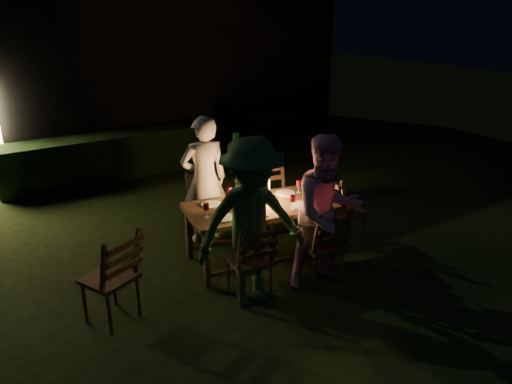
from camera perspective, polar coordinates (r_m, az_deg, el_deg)
garden_envelope at (r=11.88m, az=-17.39°, el=12.72°), size 40.00×40.00×3.20m
dining_table at (r=6.12m, az=0.46°, el=-2.09°), size 1.91×1.18×0.74m
chair_near_left at (r=5.49m, az=-0.67°, el=-9.29°), size 0.48×0.51×0.97m
chair_near_right at (r=5.85m, az=7.58°, el=-7.45°), size 0.51×0.54×0.99m
chair_far_left at (r=6.79m, az=-5.63°, el=-3.27°), size 0.51×0.53×0.97m
chair_far_right at (r=7.11m, az=2.06°, el=-1.77°), size 0.55×0.58×1.07m
chair_end at (r=6.80m, az=10.02°, el=-3.32°), size 0.54×0.51×1.02m
chair_spare at (r=5.32m, az=-16.10°, el=-11.00°), size 0.63×0.65×1.04m
person_house_side at (r=6.63m, az=-5.93°, el=1.39°), size 0.69×0.51×1.72m
person_opp_right at (r=5.56m, az=8.11°, el=-2.36°), size 0.96×0.80×1.77m
person_opp_left at (r=5.17m, az=-0.50°, el=-3.56°), size 1.28×0.87×1.83m
lantern at (r=6.09m, az=0.72°, el=0.15°), size 0.16×0.16×0.35m
plate_far_left at (r=6.10m, az=-5.10°, el=-1.42°), size 0.25×0.25×0.01m
plate_near_left at (r=5.72m, az=-3.73°, el=-2.95°), size 0.25×0.25×0.01m
plate_far_right at (r=6.45m, az=3.36°, el=-0.12°), size 0.25×0.25×0.01m
plate_near_right at (r=6.09m, az=5.18°, el=-1.48°), size 0.25×0.25×0.01m
wineglass_a at (r=6.20m, az=-3.11°, el=-0.20°), size 0.06×0.06×0.18m
wineglass_b at (r=5.72m, az=-5.69°, el=-2.10°), size 0.06×0.06×0.18m
wineglass_c at (r=5.94m, az=4.20°, el=-1.17°), size 0.06×0.06×0.18m
wineglass_d at (r=6.46m, az=4.89°, el=0.64°), size 0.06×0.06×0.18m
wineglass_e at (r=5.77m, az=0.74°, el=-1.82°), size 0.06×0.06×0.18m
bottle_table at (r=5.95m, az=-1.74°, el=-0.56°), size 0.07×0.07×0.28m
napkin_left at (r=5.76m, az=0.36°, el=-2.72°), size 0.18×0.14×0.01m
napkin_right at (r=6.07m, az=6.37°, el=-1.61°), size 0.18×0.14×0.01m
phone at (r=5.63m, az=-4.13°, el=-3.40°), size 0.14×0.07×0.01m
side_table at (r=8.47m, az=-2.26°, el=3.65°), size 0.47×0.47×0.63m
ice_bucket at (r=8.42m, az=-2.28°, el=4.86°), size 0.30×0.30×0.22m
bottle_bucket_a at (r=8.35m, az=-2.44°, el=5.07°), size 0.07×0.07×0.32m
bottle_bucket_b at (r=8.47m, az=-2.13°, el=5.29°), size 0.07×0.07×0.32m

